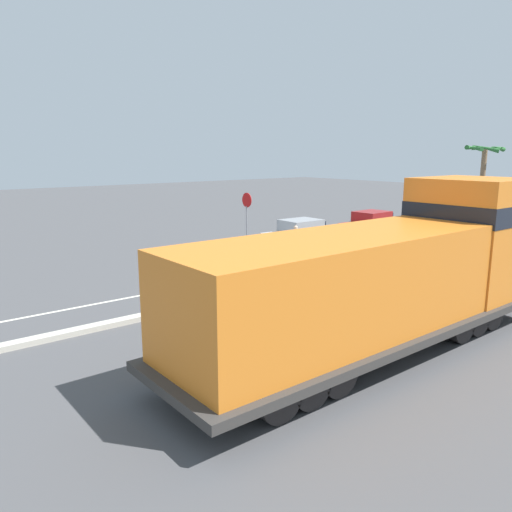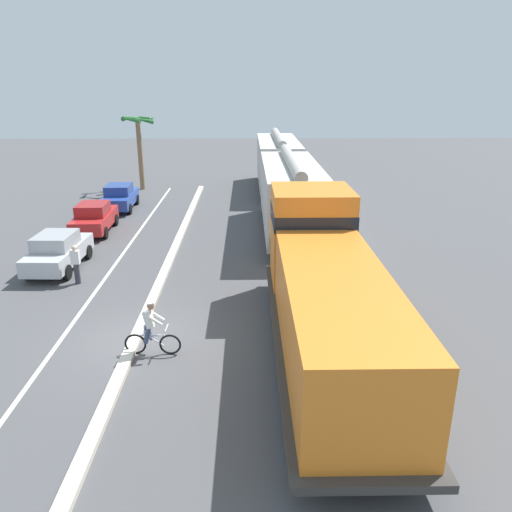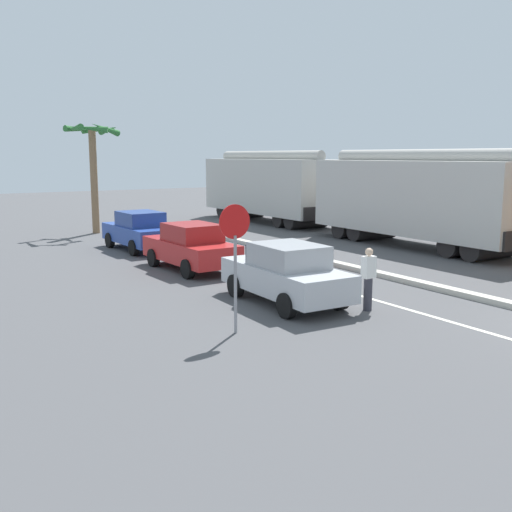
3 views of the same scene
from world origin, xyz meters
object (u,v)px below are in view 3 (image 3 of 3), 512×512
at_px(stop_sign, 235,243).
at_px(pedestrian_by_cars, 368,278).
at_px(parked_car_silver, 286,273).
at_px(parked_car_blue, 139,231).
at_px(palm_tree_near, 93,149).
at_px(parked_car_red, 191,247).
at_px(hopper_car_middle, 269,187).
at_px(hopper_car_lead, 417,199).

bearing_deg(stop_sign, pedestrian_by_cars, -1.72).
relative_size(parked_car_silver, stop_sign, 1.48).
xyz_separation_m(parked_car_blue, palm_tree_near, (0.17, 6.39, 3.40)).
bearing_deg(parked_car_red, pedestrian_by_cars, -79.32).
height_order(parked_car_red, pedestrian_by_cars, same).
bearing_deg(pedestrian_by_cars, stop_sign, 178.28).
xyz_separation_m(hopper_car_middle, palm_tree_near, (-10.29, 0.33, 2.14)).
height_order(hopper_car_middle, parked_car_blue, hopper_car_middle).
height_order(stop_sign, palm_tree_near, palm_tree_near).
bearing_deg(stop_sign, parked_car_red, 71.28).
height_order(stop_sign, pedestrian_by_cars, stop_sign).
bearing_deg(hopper_car_lead, palm_tree_near, 130.78).
height_order(parked_car_red, parked_car_blue, same).
xyz_separation_m(parked_car_silver, parked_car_red, (-0.05, 5.64, 0.00)).
xyz_separation_m(hopper_car_lead, stop_sign, (-13.06, -6.87, -0.05)).
bearing_deg(parked_car_blue, hopper_car_middle, 30.08).
relative_size(parked_car_blue, pedestrian_by_cars, 2.63).
bearing_deg(parked_car_red, parked_car_blue, 88.43).
height_order(parked_car_silver, palm_tree_near, palm_tree_near).
bearing_deg(stop_sign, palm_tree_near, 81.61).
relative_size(hopper_car_lead, parked_car_blue, 2.49).
relative_size(hopper_car_middle, parked_car_blue, 2.49).
distance_m(hopper_car_middle, parked_car_blue, 12.16).
bearing_deg(stop_sign, hopper_car_middle, 54.74).
bearing_deg(parked_car_red, hopper_car_middle, 46.61).
bearing_deg(parked_car_blue, hopper_car_lead, -27.90).
bearing_deg(hopper_car_lead, parked_car_silver, -153.52).
xyz_separation_m(parked_car_red, palm_tree_near, (0.31, 11.54, 3.40)).
xyz_separation_m(parked_car_red, stop_sign, (-2.46, -7.26, 1.21)).
distance_m(parked_car_blue, stop_sign, 12.74).
height_order(parked_car_silver, pedestrian_by_cars, same).
relative_size(hopper_car_lead, palm_tree_near, 1.90).
bearing_deg(parked_car_blue, parked_car_silver, -90.48).
xyz_separation_m(hopper_car_lead, parked_car_blue, (-10.46, 5.54, -1.26)).
xyz_separation_m(stop_sign, pedestrian_by_cars, (3.85, -0.12, -1.18)).
bearing_deg(palm_tree_near, stop_sign, -98.39).
relative_size(parked_car_blue, stop_sign, 1.48).
relative_size(parked_car_silver, parked_car_red, 1.00).
relative_size(hopper_car_lead, pedestrian_by_cars, 6.54).
xyz_separation_m(hopper_car_middle, parked_car_blue, (-10.46, -6.06, -1.26)).
distance_m(hopper_car_middle, pedestrian_by_cars, 20.78).
distance_m(stop_sign, palm_tree_near, 19.13).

